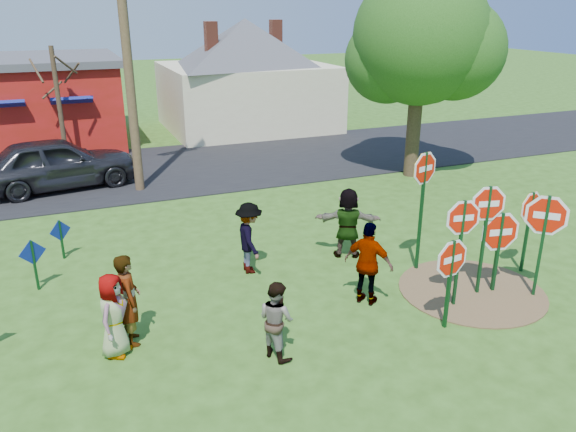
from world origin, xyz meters
name	(u,v)px	position (x,y,z in m)	size (l,w,h in m)	color
ground	(267,308)	(0.00, 0.00, 0.00)	(120.00, 120.00, 0.00)	#2F5117
road	(165,169)	(0.00, 11.50, 0.02)	(120.00, 7.50, 0.04)	black
dirt_patch	(471,290)	(4.50, -1.00, 0.01)	(3.20, 3.20, 0.03)	brown
red_building	(10,102)	(-5.50, 17.99, 1.97)	(9.40, 7.69, 3.90)	maroon
cream_house	(246,70)	(5.50, 18.00, 2.92)	(9.40, 9.40, 6.50)	beige
stop_sign_a	(451,266)	(3.02, -2.01, 1.34)	(1.02, 0.16, 2.00)	#103E1C
stop_sign_b	(424,181)	(4.00, 0.41, 2.22)	(0.98, 0.30, 3.03)	#103E1C
stop_sign_c	(487,216)	(4.55, -1.12, 1.84)	(1.01, 0.24, 2.62)	#103E1C
stop_sign_d	(530,213)	(6.27, -0.62, 1.49)	(0.97, 0.22, 2.12)	#103E1C
stop_sign_e	(500,237)	(4.93, -1.16, 1.31)	(1.17, 0.24, 2.02)	#103E1C
stop_sign_f	(545,222)	(5.62, -1.67, 1.72)	(0.88, 0.81, 2.47)	#103E1C
stop_sign_g	(462,229)	(3.73, -1.36, 1.74)	(0.99, 0.18, 2.49)	#103E1C
blue_diamond_c	(34,259)	(-4.46, 2.72, 0.75)	(0.56, 0.24, 1.21)	#103E1C
blue_diamond_d	(61,235)	(-3.88, 4.27, 0.64)	(0.50, 0.29, 1.04)	#103E1C
person_a	(113,315)	(-3.09, -0.51, 0.80)	(0.78, 0.51, 1.59)	#445997
person_b	(129,299)	(-2.77, -0.21, 0.90)	(0.66, 0.43, 1.80)	#22776F
person_c	(276,320)	(-0.41, -1.65, 0.74)	(0.72, 0.56, 1.48)	#944F42
person_d	(249,238)	(0.24, 1.82, 0.86)	(1.11, 0.64, 1.72)	#2F2F34
person_e	(369,264)	(2.07, -0.57, 0.92)	(1.07, 0.45, 1.83)	#3E2751
person_f	(348,223)	(2.80, 1.74, 0.90)	(1.66, 0.53, 1.79)	#1C5326
suv	(57,163)	(-3.83, 10.43, 0.93)	(2.10, 5.21, 1.78)	#333338
utility_pole	(125,33)	(-1.28, 9.24, 5.17)	(2.30, 0.96, 9.83)	#4C3823
leafy_tree	(423,44)	(8.51, 7.29, 4.72)	(5.16, 4.71, 7.33)	#382819
bare_tree_east	(57,90)	(-3.49, 13.49, 2.97)	(1.80, 1.80, 4.60)	#382819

